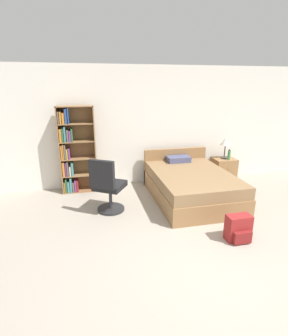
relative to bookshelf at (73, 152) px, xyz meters
The scene contains 9 objects.
ground_plane 3.62m from the bookshelf, 57.74° to the right, with size 14.00×14.00×0.00m, color #A39989.
wall_back 1.94m from the bookshelf, ahead, with size 9.00×0.06×2.60m.
bookshelf is the anchor object (origin of this frame).
bed 2.48m from the bookshelf, 20.97° to the right, with size 1.46×2.06×0.81m.
office_chair 1.34m from the bookshelf, 62.85° to the right, with size 0.69×0.72×1.02m.
nightstand 3.45m from the bookshelf, ahead, with size 0.50×0.48×0.55m.
table_lamp 3.42m from the bookshelf, ahead, with size 0.24×0.24×0.49m.
water_bottle 3.45m from the bookshelf, ahead, with size 0.07×0.07×0.24m.
backpack_red 3.47m from the bookshelf, 46.12° to the right, with size 0.35×0.26×0.39m.
Camera 1 is at (-1.61, -2.47, 2.19)m, focal length 28.00 mm.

